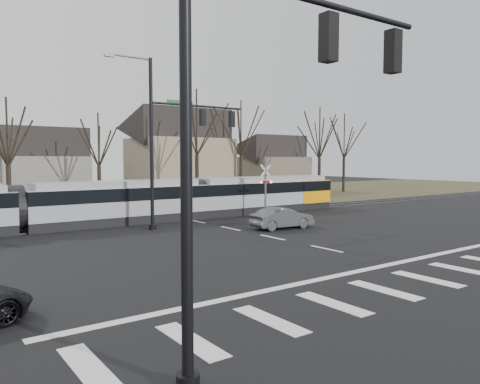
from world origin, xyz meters
TOP-DOWN VIEW (x-y plane):
  - ground at (0.00, 0.00)m, footprint 140.00×140.00m
  - grass_verge at (0.00, 32.00)m, footprint 140.00×28.00m
  - crosswalk at (0.00, -4.00)m, footprint 27.00×2.60m
  - stop_line at (0.00, -1.80)m, footprint 28.00×0.35m
  - lane_dashes at (0.00, 16.00)m, footprint 0.18×30.00m
  - rail_pair at (0.00, 15.80)m, footprint 90.00×1.52m
  - tram at (-4.90, 16.00)m, footprint 37.21×2.76m
  - sedan at (2.57, 8.16)m, footprint 2.06×4.20m
  - signal_pole_near_left at (-10.41, -6.00)m, footprint 9.28×0.44m
  - signal_pole_far at (-2.41, 12.50)m, footprint 9.28×0.44m
  - rail_crossing_signal at (5.00, 12.79)m, footprint 1.08×0.36m
  - tree_row at (2.00, 26.00)m, footprint 59.20×7.20m
  - house_b at (-5.00, 36.00)m, footprint 8.64×7.56m
  - house_c at (9.00, 33.00)m, footprint 10.80×8.64m
  - house_d at (24.00, 35.00)m, footprint 8.64×7.56m

SIDE VIEW (x-z plane):
  - ground at x=0.00m, z-range 0.00..0.00m
  - grass_verge at x=0.00m, z-range 0.00..0.01m
  - crosswalk at x=0.00m, z-range 0.00..0.01m
  - stop_line at x=0.00m, z-range 0.00..0.01m
  - lane_dashes at x=0.00m, z-range 0.00..0.01m
  - rail_pair at x=0.00m, z-range 0.00..0.06m
  - sedan at x=2.57m, z-range 0.00..1.31m
  - tram at x=-4.90m, z-range 0.13..2.95m
  - rail_crossing_signal at x=5.00m, z-range -0.11..3.89m
  - house_b at x=-5.00m, z-range 0.14..7.79m
  - house_d at x=24.00m, z-range 0.14..7.79m
  - tree_row at x=2.00m, z-range 0.00..10.00m
  - house_c at x=9.00m, z-range 0.18..10.28m
  - signal_pole_near_left at x=-10.41m, z-range 0.60..10.80m
  - signal_pole_far at x=-2.41m, z-range 0.60..10.80m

